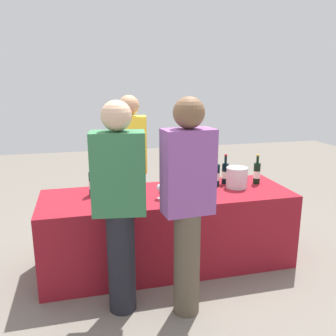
% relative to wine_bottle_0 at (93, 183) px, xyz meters
% --- Properties ---
extents(ground_plane, '(12.00, 12.00, 0.00)m').
position_rel_wine_bottle_0_xyz_m(ground_plane, '(0.70, -0.12, -0.86)').
color(ground_plane, slate).
extents(tasting_table, '(2.40, 0.81, 0.74)m').
position_rel_wine_bottle_0_xyz_m(tasting_table, '(0.70, -0.12, -0.49)').
color(tasting_table, maroon).
rests_on(tasting_table, ground_plane).
extents(wine_bottle_0, '(0.08, 0.08, 0.33)m').
position_rel_wine_bottle_0_xyz_m(wine_bottle_0, '(0.00, 0.00, 0.00)').
color(wine_bottle_0, black).
rests_on(wine_bottle_0, tasting_table).
extents(wine_bottle_1, '(0.07, 0.07, 0.31)m').
position_rel_wine_bottle_0_xyz_m(wine_bottle_1, '(0.11, -0.04, -0.01)').
color(wine_bottle_1, black).
rests_on(wine_bottle_1, tasting_table).
extents(wine_bottle_2, '(0.07, 0.07, 0.33)m').
position_rel_wine_bottle_0_xyz_m(wine_bottle_2, '(0.72, 0.02, 0.01)').
color(wine_bottle_2, black).
rests_on(wine_bottle_2, tasting_table).
extents(wine_bottle_3, '(0.07, 0.07, 0.31)m').
position_rel_wine_bottle_0_xyz_m(wine_bottle_3, '(0.85, 0.03, -0.00)').
color(wine_bottle_3, black).
rests_on(wine_bottle_3, tasting_table).
extents(wine_bottle_4, '(0.07, 0.07, 0.32)m').
position_rel_wine_bottle_0_xyz_m(wine_bottle_4, '(1.23, -0.01, 0.00)').
color(wine_bottle_4, black).
rests_on(wine_bottle_4, tasting_table).
extents(wine_bottle_5, '(0.07, 0.07, 0.31)m').
position_rel_wine_bottle_0_xyz_m(wine_bottle_5, '(1.36, 0.05, -0.00)').
color(wine_bottle_5, black).
rests_on(wine_bottle_5, tasting_table).
extents(wine_bottle_6, '(0.07, 0.07, 0.31)m').
position_rel_wine_bottle_0_xyz_m(wine_bottle_6, '(1.68, -0.03, -0.00)').
color(wine_bottle_6, black).
rests_on(wine_bottle_6, tasting_table).
extents(wine_glass_0, '(0.06, 0.06, 0.14)m').
position_rel_wine_bottle_0_xyz_m(wine_glass_0, '(0.20, -0.33, -0.01)').
color(wine_glass_0, silver).
rests_on(wine_glass_0, tasting_table).
extents(wine_glass_1, '(0.07, 0.07, 0.15)m').
position_rel_wine_bottle_0_xyz_m(wine_glass_1, '(0.30, -0.28, -0.00)').
color(wine_glass_1, silver).
rests_on(wine_glass_1, tasting_table).
extents(wine_glass_2, '(0.08, 0.08, 0.14)m').
position_rel_wine_bottle_0_xyz_m(wine_glass_2, '(0.59, -0.26, -0.02)').
color(wine_glass_2, silver).
rests_on(wine_glass_2, tasting_table).
extents(wine_glass_3, '(0.07, 0.07, 0.15)m').
position_rel_wine_bottle_0_xyz_m(wine_glass_3, '(0.98, -0.19, -0.01)').
color(wine_glass_3, silver).
rests_on(wine_glass_3, tasting_table).
extents(ice_bucket, '(0.21, 0.21, 0.21)m').
position_rel_wine_bottle_0_xyz_m(ice_bucket, '(1.42, -0.10, -0.01)').
color(ice_bucket, silver).
rests_on(ice_bucket, tasting_table).
extents(server_pouring, '(0.38, 0.24, 1.65)m').
position_rel_wine_bottle_0_xyz_m(server_pouring, '(0.42, 0.48, 0.05)').
color(server_pouring, black).
rests_on(server_pouring, ground_plane).
extents(guest_0, '(0.42, 0.27, 1.67)m').
position_rel_wine_bottle_0_xyz_m(guest_0, '(0.16, -0.75, 0.05)').
color(guest_0, black).
rests_on(guest_0, ground_plane).
extents(guest_1, '(0.39, 0.23, 1.70)m').
position_rel_wine_bottle_0_xyz_m(guest_1, '(0.65, -0.90, 0.08)').
color(guest_1, brown).
rests_on(guest_1, ground_plane).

